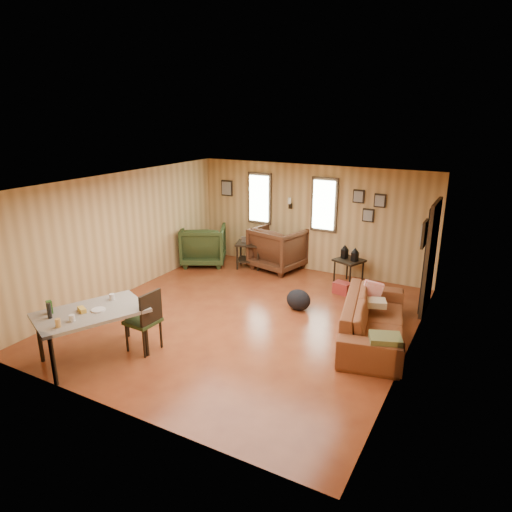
{
  "coord_description": "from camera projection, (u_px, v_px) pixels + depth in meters",
  "views": [
    {
      "loc": [
        3.68,
        -6.37,
        3.51
      ],
      "look_at": [
        0.0,
        0.4,
        1.05
      ],
      "focal_mm": 32.0,
      "sensor_mm": 36.0,
      "label": 1
    }
  ],
  "objects": [
    {
      "name": "room",
      "position": [
        261.0,
        251.0,
        7.86
      ],
      "size": [
        5.54,
        6.04,
        2.44
      ],
      "color": "brown",
      "rests_on": "ground"
    },
    {
      "name": "sofa",
      "position": [
        374.0,
        312.0,
        7.23
      ],
      "size": [
        1.15,
        2.44,
        0.92
      ],
      "primitive_type": "imported",
      "rotation": [
        0.0,
        0.0,
        1.78
      ],
      "color": "brown",
      "rests_on": "ground"
    },
    {
      "name": "recliner_brown",
      "position": [
        279.0,
        246.0,
        10.46
      ],
      "size": [
        1.25,
        1.2,
        1.09
      ],
      "primitive_type": "imported",
      "rotation": [
        0.0,
        0.0,
        2.92
      ],
      "color": "#442514",
      "rests_on": "ground"
    },
    {
      "name": "recliner_green",
      "position": [
        203.0,
        243.0,
        10.81
      ],
      "size": [
        1.32,
        1.29,
        1.03
      ],
      "primitive_type": "imported",
      "rotation": [
        0.0,
        0.0,
        -2.65
      ],
      "color": "#273518",
      "rests_on": "ground"
    },
    {
      "name": "end_table",
      "position": [
        249.0,
        250.0,
        10.59
      ],
      "size": [
        0.72,
        0.69,
        0.74
      ],
      "rotation": [
        0.0,
        0.0,
        0.33
      ],
      "color": "black",
      "rests_on": "ground"
    },
    {
      "name": "side_table",
      "position": [
        349.0,
        258.0,
        9.52
      ],
      "size": [
        0.68,
        0.68,
        0.83
      ],
      "rotation": [
        0.0,
        0.0,
        -0.38
      ],
      "color": "black",
      "rests_on": "ground"
    },
    {
      "name": "cooler",
      "position": [
        342.0,
        288.0,
        9.15
      ],
      "size": [
        0.36,
        0.29,
        0.23
      ],
      "rotation": [
        0.0,
        0.0,
        -0.18
      ],
      "color": "maroon",
      "rests_on": "ground"
    },
    {
      "name": "backpack",
      "position": [
        298.0,
        300.0,
        8.37
      ],
      "size": [
        0.46,
        0.34,
        0.39
      ],
      "rotation": [
        0.0,
        0.0,
        -0.0
      ],
      "color": "black",
      "rests_on": "ground"
    },
    {
      "name": "sofa_pillows",
      "position": [
        379.0,
        316.0,
        6.98
      ],
      "size": [
        1.04,
        1.84,
        0.38
      ],
      "rotation": [
        0.0,
        0.0,
        0.36
      ],
      "color": "brown",
      "rests_on": "sofa"
    },
    {
      "name": "dining_table",
      "position": [
        90.0,
        315.0,
        6.56
      ],
      "size": [
        1.45,
        1.74,
        0.99
      ],
      "rotation": [
        0.0,
        0.0,
        -0.43
      ],
      "color": "gray",
      "rests_on": "ground"
    },
    {
      "name": "dining_chair",
      "position": [
        146.0,
        318.0,
        6.83
      ],
      "size": [
        0.47,
        0.47,
        0.98
      ],
      "rotation": [
        0.0,
        0.0,
        -0.06
      ],
      "color": "#273518",
      "rests_on": "ground"
    }
  ]
}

